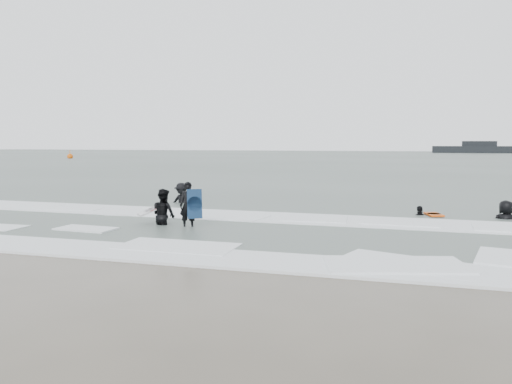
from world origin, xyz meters
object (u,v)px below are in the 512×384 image
(surfer_centre, at_px, (189,229))
(surfer_wading, at_px, (164,226))
(surfer_right_near, at_px, (420,216))
(vessel_horizon, at_px, (479,149))
(buoy, at_px, (70,156))
(surfer_right_far, at_px, (505,220))
(surfer_breaker, at_px, (182,204))

(surfer_centre, height_order, surfer_wading, surfer_wading)
(surfer_right_near, distance_m, vessel_horizon, 128.49)
(surfer_centre, distance_m, buoy, 78.64)
(vessel_horizon, bearing_deg, buoy, -136.05)
(surfer_wading, bearing_deg, buoy, -24.44)
(surfer_right_far, distance_m, vessel_horizon, 128.20)
(surfer_wading, xyz_separation_m, surfer_breaker, (-2.06, 5.66, 0.00))
(surfer_right_near, height_order, buoy, buoy)
(surfer_centre, bearing_deg, surfer_right_near, 25.95)
(buoy, relative_size, vessel_horizon, 0.07)
(surfer_right_near, xyz_separation_m, surfer_right_far, (2.97, -0.06, 0.00))
(surfer_breaker, bearing_deg, surfer_centre, -63.86)
(surfer_wading, distance_m, surfer_right_near, 9.72)
(surfer_centre, relative_size, surfer_right_near, 1.01)
(surfer_wading, distance_m, vessel_horizon, 134.67)
(surfer_right_far, relative_size, buoy, 1.14)
(surfer_right_near, distance_m, surfer_right_far, 2.97)
(surfer_wading, distance_m, buoy, 77.72)
(surfer_wading, xyz_separation_m, surfer_right_near, (8.41, 4.88, 0.00))
(surfer_right_near, xyz_separation_m, vessel_horizon, (17.05, 127.35, 1.22))
(surfer_right_far, xyz_separation_m, vessel_horizon, (14.08, 127.42, 1.22))
(surfer_breaker, bearing_deg, buoy, 130.01)
(surfer_right_near, bearing_deg, surfer_breaker, -21.66)
(surfer_breaker, height_order, surfer_right_near, surfer_breaker)
(surfer_centre, relative_size, surfer_right_far, 0.83)
(surfer_centre, distance_m, surfer_right_far, 11.52)
(surfer_breaker, height_order, surfer_right_far, surfer_right_far)
(surfer_right_near, distance_m, buoy, 79.95)
(surfer_breaker, distance_m, buoy, 72.09)
(surfer_right_near, bearing_deg, surfer_centre, 17.80)
(surfer_centre, distance_m, surfer_wading, 1.11)
(surfer_centre, relative_size, surfer_breaker, 0.86)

